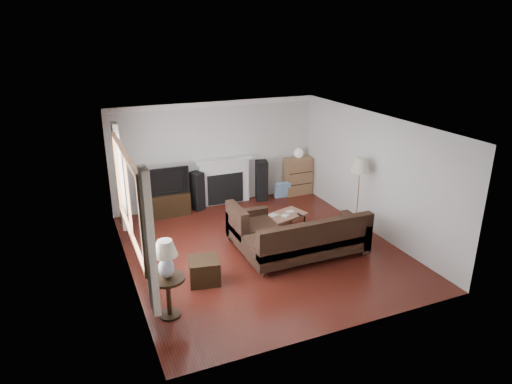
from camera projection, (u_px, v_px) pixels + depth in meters
name	position (u px, v px, depth m)	size (l,w,h in m)	color
room	(262.00, 190.00, 8.50)	(5.10, 5.60, 2.54)	#4A1710
window	(128.00, 196.00, 7.33)	(0.12, 2.74, 1.54)	#935C36
curtain_near	(150.00, 243.00, 6.09)	(0.10, 0.35, 2.10)	#EDE6CF
curtain_far	(120.00, 177.00, 8.72)	(0.10, 0.35, 2.10)	#EDE6CF
fireplace	(224.00, 181.00, 11.07)	(1.40, 0.26, 1.15)	white
tv_stand	(166.00, 204.00, 10.50)	(1.07, 0.48, 0.53)	black
television	(164.00, 180.00, 10.30)	(1.08, 0.14, 0.62)	black
speaker_left	(197.00, 191.00, 10.75)	(0.25, 0.30, 0.91)	black
speaker_right	(262.00, 180.00, 11.35)	(0.28, 0.33, 1.00)	black
bookshelf	(298.00, 176.00, 11.73)	(0.71, 0.34, 0.97)	#8E6342
globe_lamp	(299.00, 153.00, 11.52)	(0.24, 0.24, 0.24)	white
sectional_sofa	(307.00, 238.00, 8.51)	(2.50, 1.83, 0.81)	black
coffee_table	(283.00, 223.00, 9.66)	(0.98, 0.53, 0.38)	brown
footstool	(204.00, 271.00, 7.75)	(0.50, 0.50, 0.42)	black
floor_lamp	(358.00, 195.00, 9.51)	(0.41, 0.41, 1.60)	#BC9241
side_table	(169.00, 297.00, 6.79)	(0.53, 0.53, 0.66)	black
table_lamp	(166.00, 259.00, 6.58)	(0.36, 0.36, 0.59)	silver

